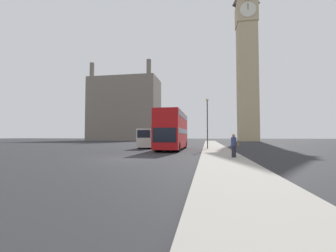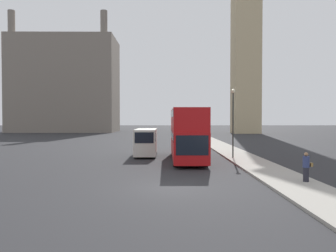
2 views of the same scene
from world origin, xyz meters
TOP-DOWN VIEW (x-y plane):
  - ground_plane at (0.00, 0.00)m, footprint 300.00×300.00m
  - sidewalk_strip at (6.52, 0.00)m, footprint 3.05×120.00m
  - clock_tower at (18.76, 61.27)m, footprint 6.58×6.75m
  - building_block_distant at (-26.81, 70.33)m, footprint 26.66×14.21m
  - red_double_decker_bus at (1.51, 10.96)m, footprint 2.60×10.43m
  - white_van at (-2.18, 14.30)m, footprint 1.97×5.66m
  - pedestrian at (7.29, 0.85)m, footprint 0.51×0.35m
  - street_lamp at (5.55, 11.66)m, footprint 0.36×0.36m

SIDE VIEW (x-z plane):
  - ground_plane at x=0.00m, z-range 0.00..0.00m
  - sidewalk_strip at x=6.52m, z-range 0.00..0.15m
  - pedestrian at x=7.29m, z-range 0.15..1.74m
  - white_van at x=-2.18m, z-range 0.09..2.64m
  - red_double_decker_bus at x=1.51m, z-range 0.25..4.60m
  - street_lamp at x=5.55m, z-range 1.06..7.02m
  - building_block_distant at x=-26.81m, z-range -2.66..27.37m
  - clock_tower at x=18.76m, z-range 0.69..55.03m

